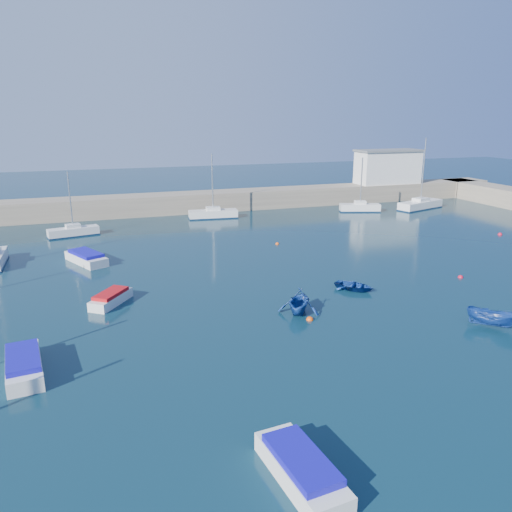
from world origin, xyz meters
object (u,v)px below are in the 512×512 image
object	(u,v)px
motorboat_2	(86,258)
dinghy_right	(492,318)
sailboat_8	(420,205)
dinghy_center	(354,286)
sailboat_5	(73,231)
motorboat_0	(24,365)
sailboat_6	(213,214)
dinghy_left	(299,301)
sailboat_7	(360,207)
harbor_office	(388,168)
motorboat_3	(301,469)
motorboat_1	(111,298)

from	to	relation	value
motorboat_2	dinghy_right	distance (m)	33.82
sailboat_8	dinghy_right	distance (m)	42.73
dinghy_right	dinghy_center	bearing A→B (deg)	77.70
motorboat_2	sailboat_5	bearing A→B (deg)	70.89
sailboat_5	motorboat_0	xyz separation A→B (m)	(-2.15, -31.91, -0.04)
sailboat_6	motorboat_2	world-z (taller)	sailboat_6
dinghy_left	sailboat_7	bearing A→B (deg)	87.65
sailboat_5	sailboat_6	xyz separation A→B (m)	(17.30, 4.84, 0.05)
sailboat_5	sailboat_6	world-z (taller)	sailboat_6
harbor_office	motorboat_0	size ratio (longest dim) A/B	1.99
motorboat_3	dinghy_right	size ratio (longest dim) A/B	1.55
sailboat_5	dinghy_left	xyz separation A→B (m)	(14.79, -28.93, 0.32)
motorboat_0	motorboat_1	world-z (taller)	motorboat_0
sailboat_8	sailboat_7	bearing A→B (deg)	66.06
motorboat_1	motorboat_2	distance (m)	11.58
harbor_office	dinghy_right	world-z (taller)	harbor_office
sailboat_5	motorboat_0	distance (m)	31.98
sailboat_5	motorboat_1	bearing A→B (deg)	174.22
harbor_office	sailboat_8	world-z (taller)	sailboat_8
dinghy_left	motorboat_1	bearing A→B (deg)	-172.42
motorboat_2	dinghy_center	distance (m)	24.30
harbor_office	motorboat_0	xyz separation A→B (m)	(-49.40, -42.45, -4.59)
sailboat_6	dinghy_center	world-z (taller)	sailboat_6
motorboat_2	dinghy_right	bearing A→B (deg)	-69.15
harbor_office	motorboat_1	size ratio (longest dim) A/B	2.61
sailboat_6	sailboat_7	distance (m)	20.77
harbor_office	dinghy_left	xyz separation A→B (m)	(-32.45, -39.46, -4.24)
sailboat_8	motorboat_0	bearing A→B (deg)	106.21
harbor_office	sailboat_8	xyz separation A→B (m)	(0.06, -8.79, -4.46)
sailboat_7	motorboat_1	bearing A→B (deg)	144.28
sailboat_8	motorboat_0	xyz separation A→B (m)	(-49.46, -33.65, -0.13)
motorboat_2	dinghy_right	size ratio (longest dim) A/B	1.75
sailboat_8	dinghy_left	bearing A→B (deg)	115.30
dinghy_right	sailboat_8	bearing A→B (deg)	19.21
dinghy_center	motorboat_0	bearing A→B (deg)	155.51
dinghy_center	sailboat_8	bearing A→B (deg)	7.15
sailboat_5	sailboat_7	world-z (taller)	sailboat_7
dinghy_center	dinghy_left	size ratio (longest dim) A/B	0.92
harbor_office	sailboat_8	bearing A→B (deg)	-89.60
motorboat_0	dinghy_left	xyz separation A→B (m)	(16.95, 2.98, 0.35)
sailboat_7	motorboat_0	size ratio (longest dim) A/B	1.49
dinghy_right	motorboat_3	bearing A→B (deg)	167.19
dinghy_center	harbor_office	bearing A→B (deg)	14.96
sailboat_5	dinghy_center	world-z (taller)	sailboat_5
harbor_office	motorboat_3	distance (m)	67.09
motorboat_3	sailboat_6	bearing A→B (deg)	73.73
motorboat_0	dinghy_right	xyz separation A→B (m)	(27.67, -3.10, 0.09)
dinghy_right	sailboat_5	bearing A→B (deg)	85.95
motorboat_3	motorboat_0	bearing A→B (deg)	125.28
sailboat_7	dinghy_left	xyz separation A→B (m)	(-23.17, -31.64, 0.26)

